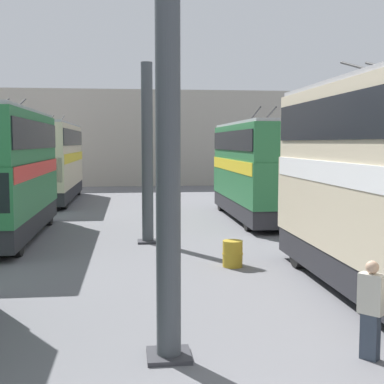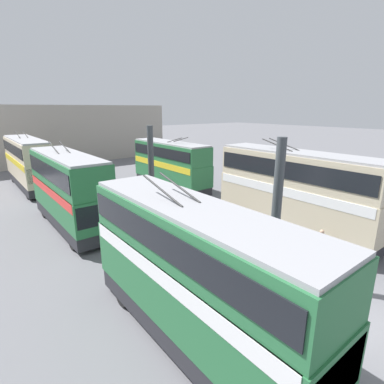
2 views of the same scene
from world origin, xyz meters
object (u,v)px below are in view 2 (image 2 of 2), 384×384
Objects in this scene: bus_left_near at (295,188)px; bus_right_mid at (69,187)px; bus_left_far at (170,163)px; bus_right_near at (193,268)px; oil_drum at (215,220)px; bus_right_far at (28,160)px; person_by_left_row at (320,244)px.

bus_left_near is 1.09× the size of bus_right_mid.
bus_left_near is 1.08× the size of bus_left_far.
bus_right_near is 11.15m from oil_drum.
bus_right_near is (-3.40, 10.89, -0.20)m from bus_left_near.
person_by_left_row is (-26.44, -8.93, -1.93)m from bus_right_far.
bus_right_mid is (9.90, 10.89, -0.16)m from bus_left_near.
bus_right_far is at bearing 22.22° from oil_drum.
bus_right_mid reaches higher than person_by_left_row.
person_by_left_row is 7.26m from oil_drum.
bus_right_mid reaches higher than bus_left_far.
bus_left_near is at bearing -132.29° from bus_right_mid.
bus_right_far is 27.98m from person_by_left_row.
bus_right_near is 9.14m from person_by_left_row.
bus_left_far is 20.50m from bus_right_near.
bus_right_near is at bearing 180.00° from bus_right_mid.
bus_left_far is at bearing -32.09° from bus_right_near.
person_by_left_row is at bearing -161.35° from bus_right_far.
bus_right_far is 20.97m from oil_drum.
oil_drum is at bearing -157.78° from bus_right_far.
person_by_left_row is at bearing 147.32° from bus_left_near.
person_by_left_row is at bearing 173.43° from bus_left_far.
bus_right_mid reaches higher than oil_drum.
bus_left_near reaches higher than bus_right_near.
person_by_left_row is (0.34, -8.93, -1.92)m from bus_right_near.
bus_right_mid is (-4.06, 10.89, 0.17)m from bus_left_far.
bus_right_near is at bearing 139.98° from person_by_left_row.
bus_right_near is 5.60× the size of person_by_left_row.
bus_right_mid reaches higher than bus_right_far.
bus_right_near is 26.79m from bus_right_far.
bus_right_mid is 12.19× the size of oil_drum.
oil_drum is (4.10, 3.01, -2.64)m from bus_left_near.
bus_right_near is 1.00× the size of bus_right_mid.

